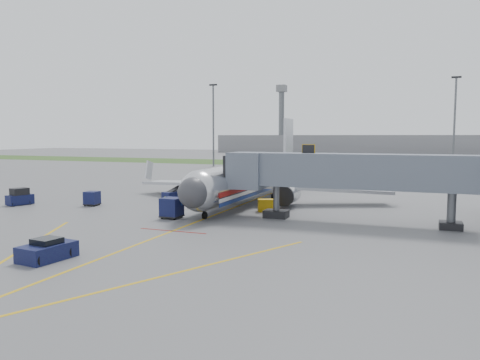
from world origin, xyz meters
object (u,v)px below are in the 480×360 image
(airliner, at_px, (253,178))
(ramp_worker, at_px, (165,204))
(belt_loader, at_px, (176,194))
(pushback_tug, at_px, (47,251))
(baggage_tug, at_px, (20,197))

(airliner, bearing_deg, ramp_worker, -115.72)
(airliner, xyz_separation_m, belt_loader, (-9.46, -1.60, -2.14))
(pushback_tug, xyz_separation_m, belt_loader, (-6.55, 28.17, -0.06))
(pushback_tug, height_order, ramp_worker, ramp_worker)
(airliner, relative_size, baggage_tug, 12.01)
(pushback_tug, bearing_deg, baggage_tug, 139.72)
(airliner, xyz_separation_m, baggage_tug, (-23.00, -12.74, -1.82))
(airliner, distance_m, pushback_tug, 29.98)
(pushback_tug, bearing_deg, belt_loader, 103.10)
(ramp_worker, bearing_deg, airliner, 48.06)
(airliner, distance_m, baggage_tug, 26.35)
(airliner, relative_size, ramp_worker, 23.04)
(baggage_tug, xyz_separation_m, belt_loader, (13.54, 11.14, -0.32))
(pushback_tug, xyz_separation_m, ramp_worker, (-2.48, 18.59, 0.20))
(airliner, relative_size, belt_loader, 8.26)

